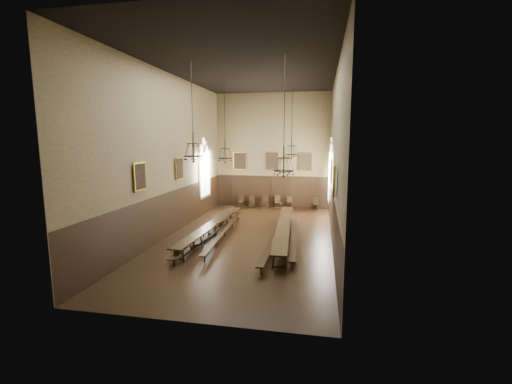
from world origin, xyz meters
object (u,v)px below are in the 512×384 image
(chair_1, at_px, (241,204))
(chair_3, at_px, (265,204))
(bench_right_outer, at_px, (294,234))
(chandelier_back_left, at_px, (225,153))
(bench_right_inner, at_px, (276,235))
(chandelier_back_right, at_px, (292,149))
(chandelier_front_left, at_px, (193,150))
(table_right, at_px, (284,232))
(table_left, at_px, (212,230))
(chandelier_front_right, at_px, (284,164))
(bench_left_inner, at_px, (225,232))
(chair_2, at_px, (252,204))
(chair_4, at_px, (278,204))
(chair_5, at_px, (290,205))
(chair_7, at_px, (315,206))
(bench_left_outer, at_px, (204,232))

(chair_1, distance_m, chair_3, 1.95)
(bench_right_outer, distance_m, chair_1, 9.64)
(bench_right_outer, relative_size, chandelier_back_left, 1.91)
(bench_right_inner, distance_m, chandelier_back_right, 5.44)
(chandelier_front_left, bearing_deg, table_right, 29.31)
(table_left, distance_m, chandelier_front_right, 6.34)
(table_right, bearing_deg, bench_left_inner, -177.46)
(chair_2, relative_size, chandelier_front_right, 0.18)
(table_left, xyz_separation_m, chandelier_front_right, (4.26, -2.56, 3.94))
(chandelier_front_left, bearing_deg, chandelier_back_right, 48.68)
(bench_right_inner, bearing_deg, table_left, 177.45)
(bench_right_inner, height_order, chair_1, chair_1)
(chair_1, bearing_deg, chandelier_back_right, -53.18)
(chair_4, relative_size, chandelier_back_right, 0.22)
(chair_3, distance_m, chandelier_front_right, 12.07)
(chair_5, bearing_deg, chair_1, 168.86)
(table_left, height_order, chandelier_front_right, chandelier_front_right)
(table_right, bearing_deg, chair_1, 117.62)
(bench_right_outer, relative_size, chair_1, 9.87)
(chair_3, relative_size, chandelier_back_left, 0.20)
(chair_1, relative_size, chair_5, 0.95)
(chair_7, xyz_separation_m, chandelier_front_right, (-1.28, -11.13, 4.02))
(chair_4, distance_m, chandelier_back_left, 7.99)
(chair_2, bearing_deg, chair_1, 163.12)
(bench_right_inner, height_order, chair_4, chair_4)
(bench_left_outer, xyz_separation_m, chair_2, (0.97, 8.80, -0.00))
(bench_right_inner, distance_m, chandelier_back_left, 6.04)
(bench_left_outer, height_order, chair_4, chair_4)
(chair_5, height_order, chandelier_front_right, chandelier_front_right)
(bench_left_inner, distance_m, chair_1, 8.52)
(chair_5, bearing_deg, chair_7, -14.70)
(chandelier_front_left, bearing_deg, chandelier_back_left, 85.89)
(table_left, relative_size, chair_4, 9.36)
(bench_right_outer, distance_m, chair_3, 8.78)
(chandelier_front_left, bearing_deg, bench_right_outer, 26.39)
(bench_right_inner, bearing_deg, chair_4, 96.40)
(bench_left_outer, relative_size, chair_2, 10.67)
(table_right, height_order, chandelier_front_left, chandelier_front_left)
(chandelier_back_left, relative_size, chandelier_front_right, 0.95)
(chandelier_back_right, bearing_deg, chandelier_front_left, -131.32)
(bench_left_outer, xyz_separation_m, chandelier_back_right, (4.57, 3.04, 4.55))
(table_right, height_order, chair_1, chair_1)
(bench_left_inner, relative_size, chair_5, 9.00)
(chair_3, bearing_deg, chair_2, 171.36)
(bench_left_inner, height_order, chair_2, chair_2)
(bench_right_inner, bearing_deg, bench_left_inner, 175.03)
(chair_2, xyz_separation_m, chair_3, (1.07, -0.06, 0.02))
(chair_4, xyz_separation_m, chandelier_front_left, (-2.82, -10.73, 4.56))
(table_left, xyz_separation_m, bench_left_outer, (-0.43, -0.24, -0.08))
(table_right, xyz_separation_m, chandelier_front_right, (0.25, -2.80, 3.91))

